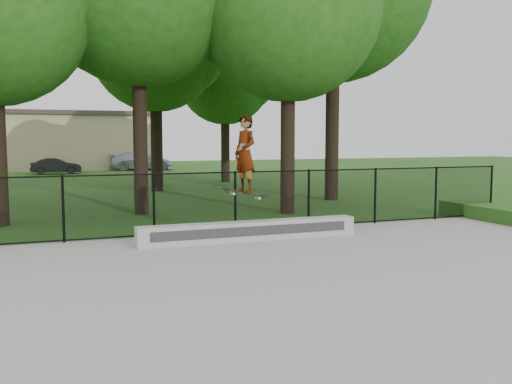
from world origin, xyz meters
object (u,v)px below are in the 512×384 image
Objects in this scene: car_c at (141,161)px; skater_airborne at (245,155)px; grind_ledge at (250,231)px; car_b at (56,166)px.

skater_airborne reaches higher than car_c.
grind_ledge is at bearing -178.46° from car_c.
skater_airborne reaches higher than car_b.
grind_ledge is 1.22× the size of car_c.
skater_airborne is at bearing -171.83° from car_b.
car_b is at bearing 96.51° from skater_airborne.
car_b is 0.68× the size of car_c.
grind_ledge is 2.69× the size of skater_airborne.
skater_airborne is (-2.87, -30.04, 1.32)m from car_c.
car_b is 27.61m from skater_airborne.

